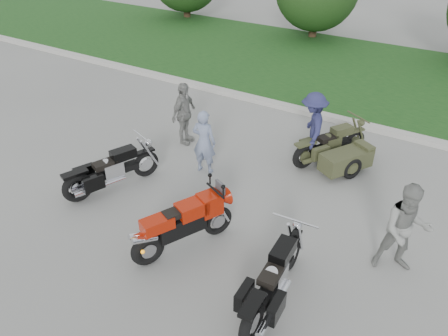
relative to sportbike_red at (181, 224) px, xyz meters
The scene contains 11 objects.
ground 0.96m from the sportbike_red, 108.94° to the left, with size 80.00×80.00×0.00m, color #9F9F99.
curb 6.75m from the sportbike_red, 92.11° to the left, with size 60.00×0.30×0.15m, color #B9B6AE.
grass_strip 10.89m from the sportbike_red, 91.30° to the left, with size 60.00×8.00×0.14m, color #2D5F20.
sportbike_red is the anchor object (origin of this frame).
cruiser_left 2.63m from the sportbike_red, 164.38° to the left, with size 0.96×2.20×0.89m.
cruiser_right 2.01m from the sportbike_red, ahead, with size 0.47×2.34×0.90m.
cruiser_sidecar 4.50m from the sportbike_red, 70.93° to the left, with size 1.70×2.07×0.85m.
person_stripe 2.73m from the sportbike_red, 115.43° to the left, with size 0.58×0.38×1.58m, color #7E8CAC.
person_grey 3.88m from the sportbike_red, 24.76° to the left, with size 0.84×0.66×1.74m, color gray.
person_denim 4.42m from the sportbike_red, 80.64° to the left, with size 1.12×0.65×1.74m, color navy.
person_back 4.15m from the sportbike_red, 125.64° to the left, with size 0.98×0.41×1.67m, color gray.
Camera 1 is at (4.15, -5.52, 5.67)m, focal length 35.00 mm.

